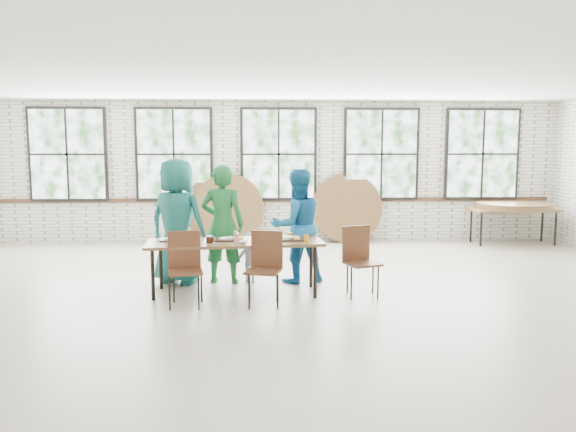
# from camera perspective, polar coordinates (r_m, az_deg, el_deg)

# --- Properties ---
(room) EXTENTS (12.00, 12.00, 12.00)m
(room) POSITION_cam_1_polar(r_m,az_deg,el_deg) (11.97, -0.96, 6.07)
(room) COLOR #B8AB92
(room) RESTS_ON ground
(dining_table) EXTENTS (2.46, 0.99, 0.74)m
(dining_table) POSITION_cam_1_polar(r_m,az_deg,el_deg) (7.78, -5.39, -2.91)
(dining_table) COLOR brown
(dining_table) RESTS_ON ground
(chair_near_left) EXTENTS (0.49, 0.48, 0.95)m
(chair_near_left) POSITION_cam_1_polar(r_m,az_deg,el_deg) (7.36, -10.43, -4.60)
(chair_near_left) COLOR #532E1B
(chair_near_left) RESTS_ON ground
(chair_near_right) EXTENTS (0.51, 0.50, 0.95)m
(chair_near_right) POSITION_cam_1_polar(r_m,az_deg,el_deg) (7.27, -2.33, -4.63)
(chair_near_right) COLOR #532E1B
(chair_near_right) RESTS_ON ground
(chair_spare) EXTENTS (0.53, 0.52, 0.95)m
(chair_spare) POSITION_cam_1_polar(r_m,az_deg,el_deg) (7.78, 7.25, -3.92)
(chair_spare) COLOR #532E1B
(chair_spare) RESTS_ON ground
(adult_teal) EXTENTS (1.07, 0.91, 1.87)m
(adult_teal) POSITION_cam_1_polar(r_m,az_deg,el_deg) (8.47, -11.18, -0.53)
(adult_teal) COLOR #195F56
(adult_teal) RESTS_ON ground
(adult_green) EXTENTS (0.71, 0.52, 1.77)m
(adult_green) POSITION_cam_1_polar(r_m,az_deg,el_deg) (8.40, -6.65, -0.83)
(adult_green) COLOR #1B6730
(adult_green) RESTS_ON ground
(toddler) EXTENTS (0.50, 0.31, 0.75)m
(toddler) POSITION_cam_1_polar(r_m,az_deg,el_deg) (8.47, -3.91, -4.23)
(toddler) COLOR #161136
(toddler) RESTS_ON ground
(adult_blue) EXTENTS (0.98, 0.87, 1.70)m
(adult_blue) POSITION_cam_1_polar(r_m,az_deg,el_deg) (8.41, 0.91, -1.01)
(adult_blue) COLOR #155E98
(adult_blue) RESTS_ON ground
(storage_table) EXTENTS (1.83, 0.83, 0.74)m
(storage_table) POSITION_cam_1_polar(r_m,az_deg,el_deg) (12.64, 21.91, 0.43)
(storage_table) COLOR brown
(storage_table) RESTS_ON ground
(tabletop_clutter) EXTENTS (2.04, 0.62, 0.11)m
(tabletop_clutter) POSITION_cam_1_polar(r_m,az_deg,el_deg) (7.73, -4.59, -2.39)
(tabletop_clutter) COLOR black
(tabletop_clutter) RESTS_ON dining_table
(round_tops_stacked) EXTENTS (1.50, 1.50, 0.13)m
(round_tops_stacked) POSITION_cam_1_polar(r_m,az_deg,el_deg) (12.63, 21.93, 0.96)
(round_tops_stacked) COLOR brown
(round_tops_stacked) RESTS_ON storage_table
(round_tops_leaning) EXTENTS (4.20, 0.48, 1.48)m
(round_tops_leaning) POSITION_cam_1_polar(r_m,az_deg,el_deg) (11.86, -2.30, 0.76)
(round_tops_leaning) COLOR brown
(round_tops_leaning) RESTS_ON ground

